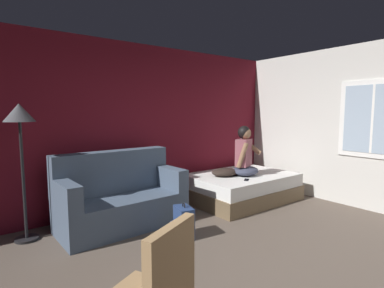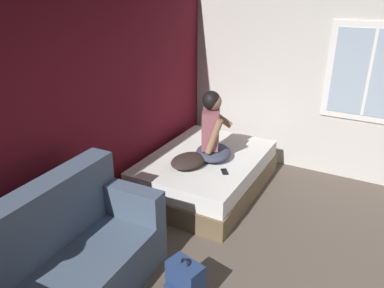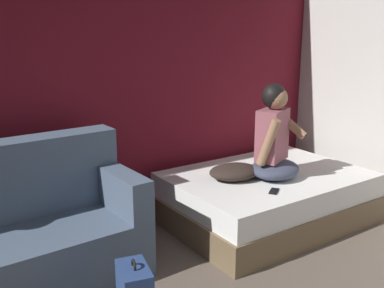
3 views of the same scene
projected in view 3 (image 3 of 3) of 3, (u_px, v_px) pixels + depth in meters
wall_back_accent at (43, 87)px, 3.78m from camera, size 11.07×0.16×2.70m
bed at (267, 197)px, 4.36m from camera, size 1.89×1.35×0.48m
couch at (20, 235)px, 3.23m from camera, size 1.73×0.88×1.04m
person_seated at (274, 140)px, 4.12m from camera, size 0.65×0.61×0.88m
throw_pillow at (234, 172)px, 4.13m from camera, size 0.54×0.45×0.14m
cell_phone at (274, 191)px, 3.83m from camera, size 0.16×0.14×0.01m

